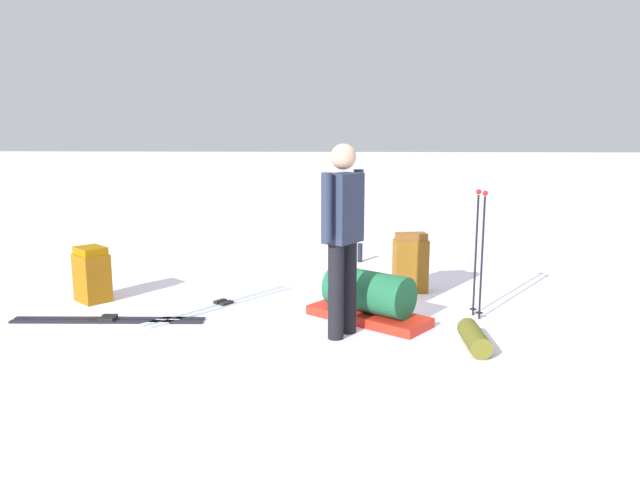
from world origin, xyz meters
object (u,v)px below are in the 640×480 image
object	(u,v)px
ski_pair_near	(108,320)
ski_pair_far	(224,304)
skier_standing	(343,230)
gear_sled	(368,298)
thermos_bottle	(360,253)
ski_poles_planted_near	(479,247)
backpack_bright	(92,275)
sleeping_mat_rolled	(474,338)
backpack_large_dark	(410,263)

from	to	relation	value
ski_pair_near	ski_pair_far	distance (m)	1.16
skier_standing	gear_sled	size ratio (longest dim) A/B	1.38
ski_pair_near	gear_sled	xyz separation A→B (m)	(-0.14, 2.50, 0.21)
thermos_bottle	ski_pair_far	bearing A→B (deg)	-34.20
ski_pair_far	ski_poles_planted_near	distance (m)	2.67
backpack_bright	thermos_bottle	xyz separation A→B (m)	(-2.06, 2.89, -0.16)
ski_pair_far	backpack_bright	bearing A→B (deg)	-93.97
backpack_bright	thermos_bottle	size ratio (longest dim) A/B	2.27
backpack_bright	skier_standing	bearing A→B (deg)	69.95
skier_standing	ski_poles_planted_near	size ratio (longest dim) A/B	1.36
ski_pair_far	ski_pair_near	bearing A→B (deg)	-60.06
ski_pair_near	backpack_bright	size ratio (longest dim) A/B	3.13
ski_pair_near	gear_sled	distance (m)	2.51
sleeping_mat_rolled	ski_poles_planted_near	bearing A→B (deg)	167.33
ski_pair_near	sleeping_mat_rolled	distance (m)	3.42
ski_pair_far	ski_poles_planted_near	size ratio (longest dim) A/B	1.28
backpack_bright	sleeping_mat_rolled	world-z (taller)	backpack_bright
sleeping_mat_rolled	skier_standing	bearing A→B (deg)	-103.81
ski_pair_near	thermos_bottle	distance (m)	3.69
thermos_bottle	sleeping_mat_rolled	bearing A→B (deg)	15.18
ski_pair_far	backpack_large_dark	world-z (taller)	backpack_large_dark
ski_pair_near	sleeping_mat_rolled	size ratio (longest dim) A/B	3.36
thermos_bottle	skier_standing	bearing A→B (deg)	-4.08
gear_sled	sleeping_mat_rolled	bearing A→B (deg)	50.74
ski_pair_near	ski_poles_planted_near	distance (m)	3.64
backpack_large_dark	gear_sled	size ratio (longest dim) A/B	0.55
ski_poles_planted_near	thermos_bottle	xyz separation A→B (m)	(-2.44, -1.09, -0.57)
sleeping_mat_rolled	thermos_bottle	bearing A→B (deg)	-164.82
skier_standing	backpack_bright	xyz separation A→B (m)	(-0.98, -2.68, -0.67)
skier_standing	gear_sled	world-z (taller)	skier_standing
gear_sled	sleeping_mat_rolled	world-z (taller)	gear_sled
gear_sled	thermos_bottle	world-z (taller)	gear_sled
ski_poles_planted_near	skier_standing	bearing A→B (deg)	-65.45
ski_pair_near	backpack_bright	distance (m)	0.85
ski_pair_near	ski_poles_planted_near	bearing A→B (deg)	94.79
backpack_bright	gear_sled	size ratio (longest dim) A/B	0.48
backpack_bright	ski_poles_planted_near	xyz separation A→B (m)	(0.38, 3.99, 0.41)
thermos_bottle	ski_pair_near	bearing A→B (deg)	-42.07
ski_pair_far	sleeping_mat_rolled	bearing A→B (deg)	64.04
ski_poles_planted_near	sleeping_mat_rolled	distance (m)	1.08
backpack_bright	ski_poles_planted_near	world-z (taller)	ski_poles_planted_near
ski_poles_planted_near	gear_sled	distance (m)	1.18
ski_pair_near	backpack_bright	world-z (taller)	backpack_bright
backpack_large_dark	thermos_bottle	size ratio (longest dim) A/B	2.60
ski_pair_near	ski_poles_planted_near	xyz separation A→B (m)	(-0.30, 3.57, 0.69)
backpack_bright	sleeping_mat_rolled	bearing A→B (deg)	71.74
backpack_bright	thermos_bottle	world-z (taller)	backpack_bright
skier_standing	ski_poles_planted_near	xyz separation A→B (m)	(-0.60, 1.31, -0.26)
ski_pair_far	backpack_large_dark	distance (m)	2.12
ski_poles_planted_near	thermos_bottle	bearing A→B (deg)	-155.83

